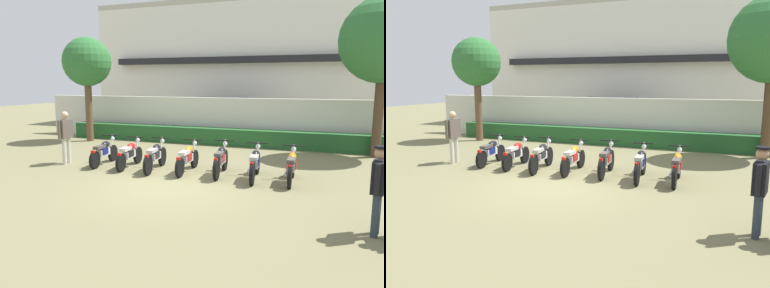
{
  "view_description": "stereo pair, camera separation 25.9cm",
  "coord_description": "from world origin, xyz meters",
  "views": [
    {
      "loc": [
        4.05,
        -8.88,
        2.74
      ],
      "look_at": [
        0.0,
        1.9,
        0.83
      ],
      "focal_mm": 35.69,
      "sensor_mm": 36.0,
      "label": 1
    },
    {
      "loc": [
        4.29,
        -8.79,
        2.74
      ],
      "look_at": [
        0.0,
        1.9,
        0.83
      ],
      "focal_mm": 35.69,
      "sensor_mm": 36.0,
      "label": 2
    }
  ],
  "objects": [
    {
      "name": "motorcycle_in_row_1",
      "position": [
        -2.02,
        1.6,
        0.44
      ],
      "size": [
        0.6,
        1.83,
        0.94
      ],
      "rotation": [
        0.0,
        0.0,
        1.65
      ],
      "color": "black",
      "rests_on": "ground"
    },
    {
      "name": "motorcycle_in_row_0",
      "position": [
        -3.01,
        1.64,
        0.44
      ],
      "size": [
        0.6,
        1.79,
        0.94
      ],
      "rotation": [
        0.0,
        0.0,
        1.66
      ],
      "color": "black",
      "rests_on": "ground"
    },
    {
      "name": "ground",
      "position": [
        0.0,
        0.0,
        0.0
      ],
      "size": [
        60.0,
        60.0,
        0.0
      ],
      "primitive_type": "plane",
      "color": "olive"
    },
    {
      "name": "tree_near_inspector",
      "position": [
        -6.5,
        5.8,
        3.53
      ],
      "size": [
        2.18,
        2.18,
        4.68
      ],
      "color": "brown",
      "rests_on": "ground"
    },
    {
      "name": "building",
      "position": [
        0.0,
        15.51,
        3.7
      ],
      "size": [
        20.63,
        6.5,
        7.4
      ],
      "color": "white",
      "rests_on": "ground"
    },
    {
      "name": "motorcycle_in_row_5",
      "position": [
        2.03,
        1.53,
        0.46
      ],
      "size": [
        0.6,
        1.97,
        0.98
      ],
      "rotation": [
        0.0,
        0.0,
        1.66
      ],
      "color": "black",
      "rests_on": "ground"
    },
    {
      "name": "motorcycle_in_row_4",
      "position": [
        0.98,
        1.68,
        0.46
      ],
      "size": [
        0.6,
        1.91,
        0.98
      ],
      "rotation": [
        0.0,
        0.0,
        1.66
      ],
      "color": "black",
      "rests_on": "ground"
    },
    {
      "name": "hedge_row",
      "position": [
        0.0,
        6.88,
        0.36
      ],
      "size": [
        15.68,
        0.7,
        0.71
      ],
      "primitive_type": "cube",
      "color": "#235628",
      "rests_on": "ground"
    },
    {
      "name": "motorcycle_in_row_2",
      "position": [
        -1.08,
        1.54,
        0.45
      ],
      "size": [
        0.6,
        1.95,
        0.96
      ],
      "rotation": [
        0.0,
        0.0,
        1.69
      ],
      "color": "black",
      "rests_on": "ground"
    },
    {
      "name": "motorcycle_in_row_3",
      "position": [
        -0.05,
        1.64,
        0.44
      ],
      "size": [
        0.6,
        1.9,
        0.94
      ],
      "rotation": [
        0.0,
        0.0,
        1.6
      ],
      "color": "black",
      "rests_on": "ground"
    },
    {
      "name": "compound_wall",
      "position": [
        0.0,
        7.58,
        1.0
      ],
      "size": [
        19.59,
        0.3,
        2.0
      ],
      "primitive_type": "cube",
      "color": "silver",
      "rests_on": "ground"
    },
    {
      "name": "motorcycle_in_row_6",
      "position": [
        3.03,
        1.52,
        0.45
      ],
      "size": [
        0.6,
        1.84,
        0.97
      ],
      "rotation": [
        0.0,
        0.0,
        1.61
      ],
      "color": "black",
      "rests_on": "ground"
    },
    {
      "name": "officer_0",
      "position": [
        4.84,
        -1.65,
        0.96
      ],
      "size": [
        0.3,
        0.64,
        1.63
      ],
      "rotation": [
        0.0,
        0.0,
        2.95
      ],
      "color": "#28333D",
      "rests_on": "ground"
    },
    {
      "name": "inspector_person",
      "position": [
        -4.26,
        1.34,
        1.05
      ],
      "size": [
        0.24,
        0.7,
        1.75
      ],
      "color": "beige",
      "rests_on": "ground"
    },
    {
      "name": "parked_car",
      "position": [
        -1.48,
        10.05,
        0.94
      ],
      "size": [
        4.57,
        2.22,
        1.89
      ],
      "rotation": [
        0.0,
        0.0,
        -0.04
      ],
      "color": "black",
      "rests_on": "ground"
    }
  ]
}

